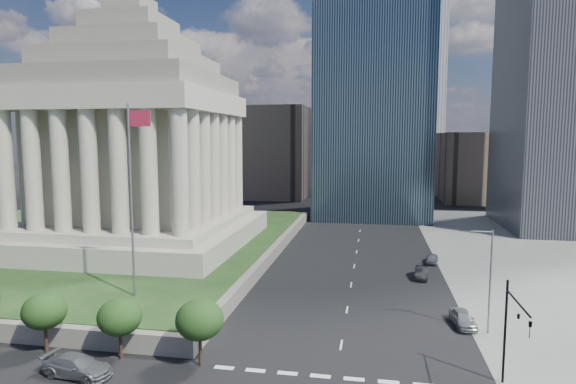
% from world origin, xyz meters
% --- Properties ---
extents(ground, '(500.00, 500.00, 0.00)m').
position_xyz_m(ground, '(0.00, 100.00, 0.00)').
color(ground, black).
rests_on(ground, ground).
extents(plaza_terrace, '(66.00, 70.00, 1.80)m').
position_xyz_m(plaza_terrace, '(-45.00, 50.00, 0.90)').
color(plaza_terrace, slate).
rests_on(plaza_terrace, ground).
extents(plaza_lawn, '(64.00, 68.00, 0.10)m').
position_xyz_m(plaza_lawn, '(-45.00, 50.00, 1.85)').
color(plaza_lawn, '#183415').
rests_on(plaza_lawn, plaza_terrace).
extents(war_memorial, '(34.00, 34.00, 39.00)m').
position_xyz_m(war_memorial, '(-34.00, 48.00, 21.40)').
color(war_memorial, '#A39989').
rests_on(war_memorial, plaza_lawn).
extents(flagpole, '(2.52, 0.24, 20.00)m').
position_xyz_m(flagpole, '(-21.83, 24.00, 13.11)').
color(flagpole, slate).
rests_on(flagpole, plaza_lawn).
extents(midrise_glass, '(26.00, 26.00, 60.00)m').
position_xyz_m(midrise_glass, '(2.00, 95.00, 30.00)').
color(midrise_glass, black).
rests_on(midrise_glass, ground).
extents(building_filler_ne, '(20.00, 30.00, 20.00)m').
position_xyz_m(building_filler_ne, '(32.00, 130.00, 10.00)').
color(building_filler_ne, brown).
rests_on(building_filler_ne, ground).
extents(building_filler_nw, '(24.00, 30.00, 28.00)m').
position_xyz_m(building_filler_nw, '(-30.00, 130.00, 14.00)').
color(building_filler_nw, brown).
rests_on(building_filler_nw, ground).
extents(traffic_signal_ne, '(0.30, 5.74, 8.00)m').
position_xyz_m(traffic_signal_ne, '(12.50, 13.70, 5.25)').
color(traffic_signal_ne, black).
rests_on(traffic_signal_ne, ground).
extents(street_lamp_north, '(2.13, 0.22, 10.00)m').
position_xyz_m(street_lamp_north, '(13.33, 25.00, 5.66)').
color(street_lamp_north, slate).
rests_on(street_lamp_north, ground).
extents(suv_grey, '(3.01, 5.90, 1.64)m').
position_xyz_m(suv_grey, '(-19.79, 10.66, 0.82)').
color(suv_grey, '#56595E').
rests_on(suv_grey, ground).
extents(parked_sedan_near, '(4.80, 2.37, 1.57)m').
position_xyz_m(parked_sedan_near, '(11.50, 26.54, 0.79)').
color(parked_sedan_near, gray).
rests_on(parked_sedan_near, ground).
extents(parked_sedan_mid, '(2.17, 4.75, 1.51)m').
position_xyz_m(parked_sedan_mid, '(9.00, 42.57, 0.76)').
color(parked_sedan_mid, black).
rests_on(parked_sedan_mid, ground).
extents(parked_sedan_far, '(2.25, 4.21, 1.36)m').
position_xyz_m(parked_sedan_far, '(11.26, 50.78, 0.68)').
color(parked_sedan_far, slate).
rests_on(parked_sedan_far, ground).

